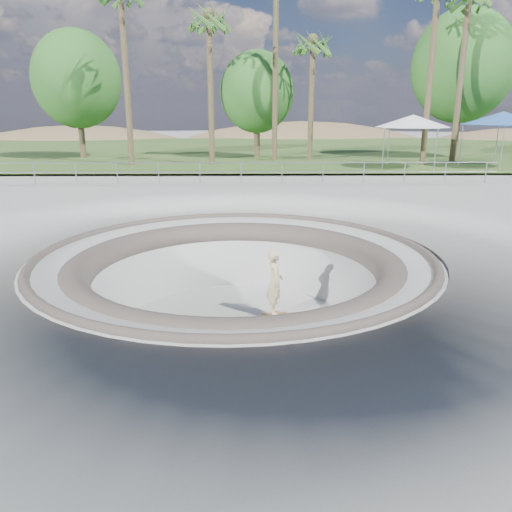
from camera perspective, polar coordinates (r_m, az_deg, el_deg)
name	(u,v)px	position (r m, az deg, el deg)	size (l,w,h in m)	color
ground	(235,255)	(12.91, -2.43, 0.14)	(180.00, 180.00, 0.00)	#A7A8A2
skate_bowl	(236,320)	(13.54, -2.34, -7.32)	(14.00, 14.00, 4.10)	#A7A8A2
grass_strip	(244,149)	(46.53, -1.34, 12.11)	(180.00, 36.00, 0.12)	#315622
distant_hills	(273,190)	(70.46, 1.94, 7.60)	(103.20, 45.00, 28.60)	brown
safety_railing	(241,173)	(24.58, -1.72, 9.50)	(25.00, 0.06, 1.03)	gray
skateboard	(274,314)	(13.92, 2.13, -6.68)	(0.75, 0.32, 0.08)	brown
skater	(275,283)	(13.58, 2.17, -3.05)	(0.67, 0.44, 1.84)	#CDB985
canopy_white	(413,121)	(31.94, 17.50, 14.47)	(5.71, 5.71, 3.09)	gray
canopy_blue	(503,118)	(34.28, 26.39, 13.92)	(5.97, 5.97, 3.27)	gray
palm_b	(209,23)	(33.15, -5.40, 24.94)	(2.60, 2.60, 9.79)	brown
palm_d	(313,47)	(35.99, 6.52, 22.67)	(2.60, 2.60, 8.75)	brown
palm_f	(469,3)	(36.28, 23.16, 25.06)	(2.60, 2.60, 11.15)	brown
bushy_tree_left	(76,79)	(39.31, -19.84, 18.46)	(6.19, 5.63, 8.93)	brown
bushy_tree_mid	(257,92)	(37.43, 0.10, 18.21)	(5.24, 4.76, 7.56)	brown
bushy_tree_right	(463,66)	(40.45, 22.60, 19.39)	(7.19, 6.54, 10.37)	brown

